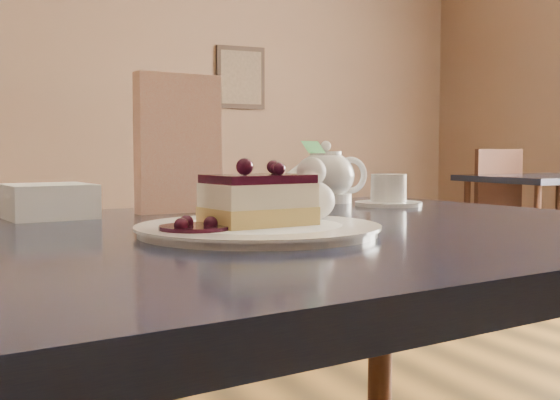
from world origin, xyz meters
name	(u,v)px	position (x,y,z in m)	size (l,w,h in m)	color
main_table	(237,293)	(-0.16, 0.00, 0.75)	(1.46, 1.09, 0.84)	black
dessert_plate	(258,230)	(-0.15, -0.05, 0.84)	(0.31, 0.31, 0.01)	white
cheesecake_slice	(258,200)	(-0.15, -0.05, 0.88)	(0.15, 0.11, 0.07)	#D2B864
whipped_cream	(311,200)	(-0.06, -0.03, 0.88)	(0.07, 0.07, 0.06)	white
berry_sauce	(195,228)	(-0.24, -0.07, 0.85)	(0.09, 0.09, 0.01)	black
tea_set	(337,180)	(0.22, 0.39, 0.89)	(0.25, 0.26, 0.12)	white
menu_card	(179,144)	(-0.15, 0.31, 0.96)	(0.16, 0.03, 0.25)	beige
sugar_shaker	(201,176)	(-0.09, 0.37, 0.90)	(0.07, 0.07, 0.12)	white
napkin_stack	(48,201)	(-0.37, 0.30, 0.87)	(0.13, 0.13, 0.06)	white
bg_table_far_right	(547,277)	(3.20, 2.72, 0.07)	(1.06, 1.89, 1.26)	black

